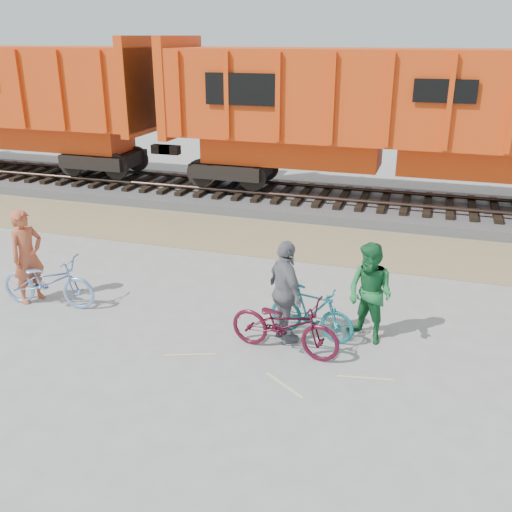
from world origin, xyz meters
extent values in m
plane|color=#9E9E99|center=(0.00, 0.00, 0.00)|extent=(120.00, 120.00, 0.00)
cube|color=tan|center=(0.00, 5.50, 0.01)|extent=(120.00, 3.00, 0.02)
cube|color=slate|center=(0.00, 9.00, 0.15)|extent=(120.00, 4.00, 0.30)
cube|color=black|center=(-6.50, 9.00, 0.36)|extent=(0.22, 2.60, 0.12)
cube|color=black|center=(0.00, 9.00, 0.36)|extent=(0.22, 2.60, 0.12)
cylinder|color=#382821|center=(0.00, 8.28, 0.48)|extent=(120.00, 0.12, 0.12)
cylinder|color=#382821|center=(0.00, 9.72, 0.48)|extent=(120.00, 0.12, 0.12)
cube|color=red|center=(-6.82, 9.00, 3.64)|extent=(0.30, 3.06, 3.10)
cube|color=black|center=(1.33, 9.00, 0.94)|extent=(11.20, 2.20, 0.80)
cube|color=#C93D0E|center=(1.33, 9.00, 1.79)|extent=(11.76, 1.65, 0.90)
cube|color=#C93D0E|center=(1.33, 9.00, 3.54)|extent=(14.00, 3.00, 2.60)
cube|color=red|center=(-5.52, 9.00, 3.64)|extent=(0.30, 3.06, 3.10)
cube|color=black|center=(-2.87, 7.42, 3.74)|extent=(2.20, 0.04, 0.90)
imported|color=#7BA1D6|center=(-4.53, 0.14, 0.53)|extent=(2.08, 0.90, 1.06)
imported|color=#187581|center=(0.85, 0.49, 0.50)|extent=(1.71, 0.81, 0.99)
imported|color=#4F0D21|center=(0.53, -0.19, 0.53)|extent=(2.08, 0.96, 1.05)
imported|color=#B85131|center=(-5.03, 0.24, 0.98)|extent=(0.67, 0.82, 1.96)
imported|color=#1C6A33|center=(1.85, 0.69, 0.92)|extent=(1.13, 1.06, 1.84)
imported|color=slate|center=(0.43, 0.21, 0.95)|extent=(1.08, 1.16, 1.91)
camera|label=1|loc=(2.71, -8.66, 5.18)|focal=40.00mm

